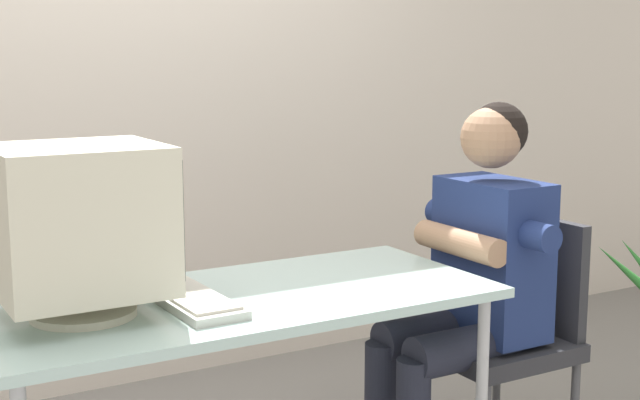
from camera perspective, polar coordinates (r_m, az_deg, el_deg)
The scene contains 6 objects.
wall_back at distance 3.84m, azimuth -10.21°, elevation 10.75°, with size 8.00×0.10×3.00m, color beige.
desk at distance 2.54m, azimuth -5.14°, elevation -7.34°, with size 1.45×0.66×0.73m.
crt_monitor at distance 2.34m, azimuth -15.08°, elevation -1.34°, with size 0.43×0.38×0.45m.
keyboard at distance 2.46m, azimuth -8.52°, elevation -6.18°, with size 0.17×0.48×0.03m.
office_chair at distance 3.16m, azimuth 12.03°, elevation -7.92°, with size 0.45×0.45×0.84m.
person_seated at distance 2.99m, azimuth 9.58°, elevation -4.74°, with size 0.67×0.58×1.25m.
Camera 1 is at (-1.02, -2.21, 1.41)m, focal length 49.84 mm.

